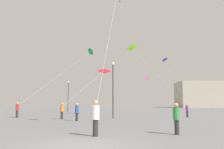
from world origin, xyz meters
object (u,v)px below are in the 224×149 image
at_px(person_in_blue, 77,111).
at_px(person_in_red, 17,109).
at_px(building_left_hall, 203,95).
at_px(kite_emerald_diamond, 90,52).
at_px(kite_magenta_diamond, 146,77).
at_px(person_in_green, 176,117).
at_px(lamppost_east, 113,81).
at_px(kite_violet_diamond, 165,60).
at_px(person_in_purple, 187,110).
at_px(lamppost_west, 68,92).
at_px(kite_lime_delta, 133,48).
at_px(person_in_orange, 62,110).
at_px(kite_crimson_delta, 104,71).
at_px(person_in_white, 96,116).

relative_size(person_in_blue, person_in_red, 0.93).
bearing_deg(building_left_hall, person_in_blue, -115.82).
bearing_deg(kite_emerald_diamond, kite_magenta_diamond, 16.43).
height_order(person_in_green, lamppost_east, lamppost_east).
relative_size(person_in_green, person_in_red, 0.92).
height_order(person_in_blue, building_left_hall, building_left_hall).
height_order(person_in_red, kite_emerald_diamond, kite_emerald_diamond).
distance_m(kite_emerald_diamond, kite_violet_diamond, 15.57).
xyz_separation_m(person_in_purple, kite_violet_diamond, (0.91, 18.85, 9.70)).
xyz_separation_m(building_left_hall, lamppost_west, (-44.66, -53.68, -1.40)).
bearing_deg(lamppost_west, kite_lime_delta, -48.93).
bearing_deg(kite_emerald_diamond, building_left_hall, 55.81).
bearing_deg(kite_violet_diamond, person_in_green, -99.24).
relative_size(person_in_orange, person_in_green, 1.03).
bearing_deg(kite_emerald_diamond, lamppost_east, -72.52).
distance_m(person_in_orange, lamppost_east, 6.31).
relative_size(person_in_green, lamppost_west, 0.27).
xyz_separation_m(person_in_purple, kite_magenta_diamond, (-3.13, 16.47, 5.87)).
xyz_separation_m(person_in_orange, person_in_blue, (2.07, -2.34, -0.02)).
bearing_deg(kite_crimson_delta, person_in_red, -139.71).
xyz_separation_m(person_in_orange, kite_magenta_diamond, (10.77, 20.52, 5.81)).
distance_m(person_in_white, kite_magenta_diamond, 33.73).
distance_m(person_in_blue, person_in_red, 9.30).
height_order(kite_crimson_delta, building_left_hall, building_left_hall).
distance_m(person_in_blue, lamppost_east, 5.96).
relative_size(person_in_purple, kite_lime_delta, 0.18).
bearing_deg(person_in_white, kite_magenta_diamond, -160.24).
relative_size(person_in_blue, kite_lime_delta, 0.19).
bearing_deg(lamppost_east, kite_violet_diamond, 65.80).
bearing_deg(building_left_hall, kite_emerald_diamond, -124.19).
relative_size(person_in_purple, person_in_white, 0.88).
distance_m(person_in_purple, kite_crimson_delta, 13.45).
height_order(kite_lime_delta, lamppost_west, kite_lime_delta).
distance_m(person_in_red, kite_emerald_diamond, 19.17).
relative_size(person_in_blue, building_left_hall, 0.08).
bearing_deg(building_left_hall, lamppost_east, -115.03).
bearing_deg(person_in_red, person_in_orange, -14.69).
bearing_deg(person_in_green, lamppost_west, -11.37).
height_order(person_in_purple, kite_crimson_delta, kite_crimson_delta).
relative_size(person_in_red, lamppost_west, 0.29).
distance_m(person_in_orange, person_in_white, 13.23).
bearing_deg(lamppost_west, person_in_white, -73.77).
distance_m(person_in_purple, kite_lime_delta, 11.09).
height_order(kite_magenta_diamond, lamppost_west, kite_magenta_diamond).
height_order(person_in_purple, kite_magenta_diamond, kite_magenta_diamond).
bearing_deg(lamppost_east, kite_crimson_delta, 101.93).
height_order(person_in_purple, kite_emerald_diamond, kite_emerald_diamond).
distance_m(kite_emerald_diamond, kite_magenta_diamond, 11.83).
height_order(kite_lime_delta, kite_violet_diamond, kite_violet_diamond).
xyz_separation_m(kite_crimson_delta, kite_violet_diamond, (11.42, 12.59, 4.11)).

